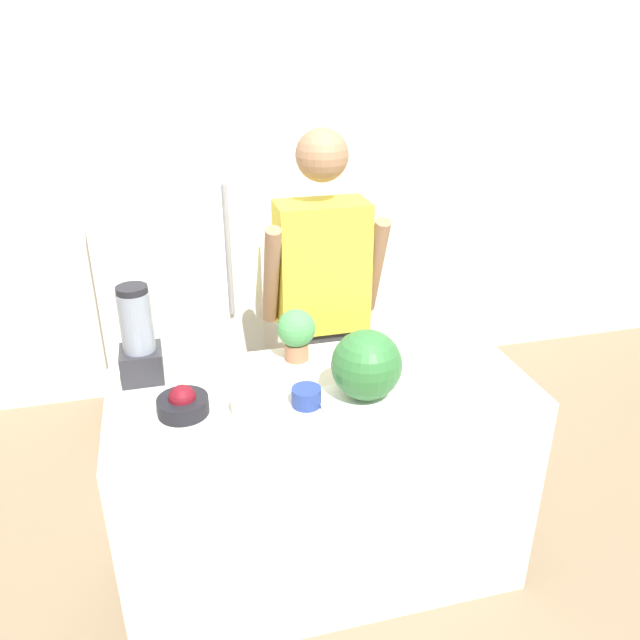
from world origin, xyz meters
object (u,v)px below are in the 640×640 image
object	(u,v)px
refrigerator	(178,268)
watermelon	(367,365)
potted_plant	(296,332)
bowl_cherries	(183,403)
bowl_cream	(254,401)
blender	(139,339)
bowl_small_blue	(306,397)
person	(322,313)

from	to	relation	value
refrigerator	watermelon	bearing A→B (deg)	-67.97
refrigerator	potted_plant	xyz separation A→B (m)	(0.40, -1.06, 0.08)
bowl_cherries	bowl_cream	size ratio (longest dim) A/B	1.13
bowl_cherries	blender	distance (m)	0.33
bowl_small_blue	blender	xyz separation A→B (m)	(-0.54, 0.33, 0.13)
watermelon	blender	xyz separation A→B (m)	(-0.75, 0.34, 0.02)
watermelon	bowl_small_blue	size ratio (longest dim) A/B	2.38
person	bowl_cream	distance (m)	0.86
refrigerator	watermelon	world-z (taller)	refrigerator
bowl_cream	person	bearing A→B (deg)	59.72
bowl_small_blue	potted_plant	size ratio (longest dim) A/B	0.49
person	blender	world-z (taller)	person
watermelon	potted_plant	distance (m)	0.39
bowl_cherries	potted_plant	size ratio (longest dim) A/B	0.83
bowl_cherries	blender	size ratio (longest dim) A/B	0.47
refrigerator	bowl_cream	distance (m)	1.40
blender	potted_plant	xyz separation A→B (m)	(0.58, 0.00, -0.04)
bowl_cream	bowl_small_blue	xyz separation A→B (m)	(0.18, 0.00, -0.01)
person	bowl_small_blue	xyz separation A→B (m)	(-0.25, -0.74, 0.04)
watermelon	potted_plant	xyz separation A→B (m)	(-0.17, 0.35, -0.02)
refrigerator	person	xyz separation A→B (m)	(0.61, -0.65, -0.04)
person	blender	size ratio (longest dim) A/B	4.63
bowl_cream	potted_plant	size ratio (longest dim) A/B	0.73
bowl_cream	watermelon	bearing A→B (deg)	-2.27
refrigerator	bowl_cherries	xyz separation A→B (m)	(-0.05, -1.34, 0.00)
watermelon	bowl_cream	size ratio (longest dim) A/B	1.61
refrigerator	bowl_cream	world-z (taller)	refrigerator
person	potted_plant	world-z (taller)	person
watermelon	blender	distance (m)	0.83
person	bowl_cherries	size ratio (longest dim) A/B	9.84
watermelon	blender	size ratio (longest dim) A/B	0.67
bowl_cream	blender	bearing A→B (deg)	137.74
bowl_cherries	blender	xyz separation A→B (m)	(-0.13, 0.27, 0.12)
bowl_cherries	potted_plant	distance (m)	0.54
person	blender	xyz separation A→B (m)	(-0.79, -0.41, 0.17)
watermelon	refrigerator	bearing A→B (deg)	112.03
person	watermelon	xyz separation A→B (m)	(-0.04, -0.76, 0.14)
person	bowl_cream	size ratio (longest dim) A/B	11.15
bowl_cherries	bowl_small_blue	world-z (taller)	bowl_cherries
watermelon	bowl_cream	xyz separation A→B (m)	(-0.39, 0.02, -0.09)
refrigerator	person	distance (m)	0.89
watermelon	blender	world-z (taller)	blender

